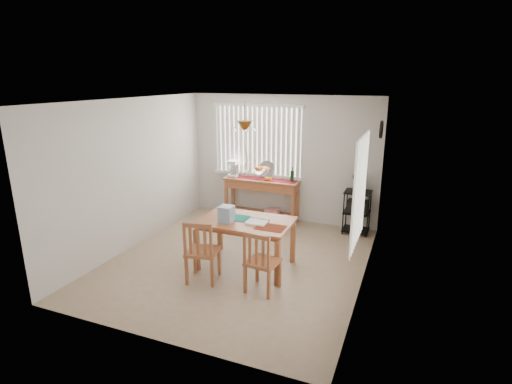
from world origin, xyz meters
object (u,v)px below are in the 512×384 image
at_px(wire_cart, 357,208).
at_px(cart_items, 359,183).
at_px(dining_table, 246,226).
at_px(chair_left, 202,252).
at_px(chair_right, 261,262).
at_px(sideboard, 262,189).

xyz_separation_m(wire_cart, cart_items, (0.00, 0.01, 0.49)).
bearing_deg(cart_items, wire_cart, -90.00).
height_order(dining_table, chair_left, chair_left).
relative_size(wire_cart, chair_right, 0.91).
relative_size(sideboard, dining_table, 1.09).
bearing_deg(cart_items, chair_right, -108.05).
relative_size(cart_items, dining_table, 0.24).
xyz_separation_m(dining_table, chair_right, (0.52, -0.66, -0.23)).
height_order(dining_table, chair_right, chair_right).
bearing_deg(sideboard, cart_items, 0.05).
xyz_separation_m(cart_items, chair_right, (-0.91, -2.78, -0.55)).
bearing_deg(dining_table, chair_left, -119.20).
bearing_deg(chair_left, cart_items, 57.21).
distance_m(cart_items, chair_right, 2.97).
height_order(sideboard, chair_right, chair_right).
height_order(sideboard, chair_left, chair_left).
bearing_deg(chair_right, sideboard, 110.97).
bearing_deg(sideboard, chair_right, -69.03).
xyz_separation_m(sideboard, chair_right, (1.06, -2.78, -0.22)).
xyz_separation_m(wire_cart, dining_table, (-1.42, -2.11, 0.18)).
relative_size(sideboard, chair_right, 1.72).
distance_m(chair_left, chair_right, 0.92).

